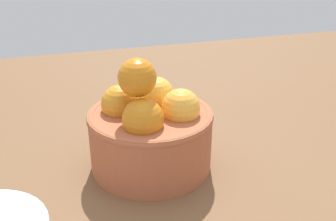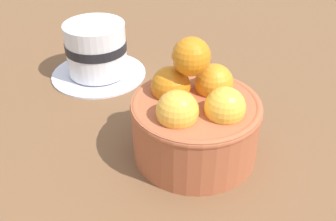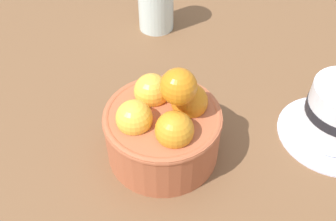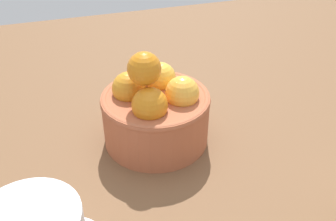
{
  "view_description": "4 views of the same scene",
  "coord_description": "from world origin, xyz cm",
  "views": [
    {
      "loc": [
        9.73,
        36.3,
        24.14
      ],
      "look_at": [
        -1.92,
        0.39,
        6.86
      ],
      "focal_mm": 40.37,
      "sensor_mm": 36.0,
      "label": 1
    },
    {
      "loc": [
        -34.15,
        -2.76,
        29.25
      ],
      "look_at": [
        -0.0,
        3.0,
        5.39
      ],
      "focal_mm": 41.96,
      "sensor_mm": 36.0,
      "label": 2
    },
    {
      "loc": [
        19.34,
        -22.74,
        37.55
      ],
      "look_at": [
        -0.05,
        1.05,
        6.5
      ],
      "focal_mm": 40.19,
      "sensor_mm": 36.0,
      "label": 3
    },
    {
      "loc": [
        10.96,
        38.15,
        31.11
      ],
      "look_at": [
        -1.33,
        1.02,
        4.91
      ],
      "focal_mm": 39.75,
      "sensor_mm": 36.0,
      "label": 4
    }
  ],
  "objects": [
    {
      "name": "terracotta_bowl",
      "position": [
        0.06,
        0.04,
        4.66
      ],
      "size": [
        13.92,
        13.92,
        13.25
      ],
      "color": "#AD5938",
      "rests_on": "ground_plane"
    },
    {
      "name": "ground_plane",
      "position": [
        0.0,
        0.0,
        -2.35
      ],
      "size": [
        136.88,
        102.54,
        4.71
      ],
      "primitive_type": "cube",
      "color": "brown"
    }
  ]
}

